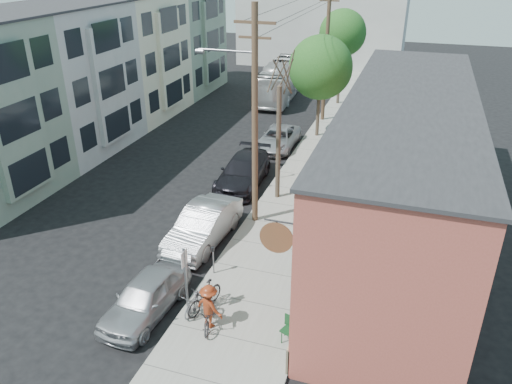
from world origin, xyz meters
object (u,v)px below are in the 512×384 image
(parking_meter_near, at_px, (213,256))
(tree_leafy_far, at_px, (343,33))
(patio_chair_a, at_px, (296,315))
(utility_pole_near, at_px, (254,116))
(patio_chair_b, at_px, (289,330))
(patron_grey, at_px, (298,239))
(parked_bike_b, at_px, (194,301))
(bus, at_px, (281,80))
(sign_post, at_px, (186,276))
(parking_meter_far, at_px, (280,164))
(car_2, at_px, (243,171))
(parked_bike_a, at_px, (204,297))
(tree_leafy_mid, at_px, (321,68))
(patron_green, at_px, (302,251))
(car_3, at_px, (278,138))
(car_0, at_px, (146,297))
(cyclist, at_px, (209,306))
(car_1, at_px, (203,225))
(tree_bare, at_px, (278,144))

(parking_meter_near, height_order, tree_leafy_far, tree_leafy_far)
(patio_chair_a, bearing_deg, utility_pole_near, 116.90)
(patio_chair_b, height_order, patron_grey, patron_grey)
(parked_bike_b, xyz_separation_m, bus, (-4.93, 29.40, 0.96))
(sign_post, height_order, parking_meter_near, sign_post)
(parking_meter_near, distance_m, parking_meter_far, 9.85)
(car_2, bearing_deg, parked_bike_a, -80.51)
(tree_leafy_mid, distance_m, patron_green, 17.00)
(tree_leafy_mid, relative_size, patron_green, 3.81)
(parking_meter_far, relative_size, utility_pole_near, 0.12)
(parking_meter_near, height_order, bus, bus)
(tree_leafy_mid, distance_m, car_3, 5.50)
(parking_meter_near, distance_m, car_0, 3.24)
(utility_pole_near, xyz_separation_m, tree_leafy_mid, (0.41, 12.92, -0.51))
(tree_leafy_mid, height_order, cyclist, tree_leafy_mid)
(car_1, bearing_deg, patron_grey, 2.39)
(tree_leafy_far, distance_m, parked_bike_a, 28.90)
(parking_meter_near, xyz_separation_m, tree_bare, (0.55, 7.49, 2.14))
(utility_pole_near, bearing_deg, car_2, 116.26)
(patron_grey, bearing_deg, patio_chair_b, 2.95)
(utility_pole_near, distance_m, parked_bike_a, 8.40)
(parking_meter_far, bearing_deg, tree_leafy_mid, 85.98)
(patron_grey, bearing_deg, parked_bike_a, -35.64)
(parked_bike_b, bearing_deg, tree_bare, 88.12)
(patio_chair_a, height_order, car_3, car_3)
(sign_post, distance_m, patio_chair_a, 4.09)
(car_1, height_order, bus, bus)
(utility_pole_near, bearing_deg, tree_bare, 81.48)
(tree_leafy_mid, xyz_separation_m, parked_bike_b, (-0.34, -20.03, -4.34))
(tree_leafy_far, distance_m, patron_green, 25.50)
(parking_meter_far, height_order, bus, bus)
(parked_bike_b, xyz_separation_m, car_2, (-2.00, 11.03, 0.24))
(patio_chair_a, bearing_deg, parking_meter_far, 105.92)
(utility_pole_near, bearing_deg, cyclist, -83.04)
(tree_leafy_far, height_order, patio_chair_b, tree_leafy_far)
(parked_bike_b, height_order, bus, bus)
(parking_meter_far, relative_size, parked_bike_b, 0.80)
(parking_meter_near, xyz_separation_m, patron_grey, (2.93, 2.28, -0.01))
(patio_chair_a, bearing_deg, tree_bare, 107.20)
(parking_meter_far, relative_size, patron_green, 0.69)
(sign_post, xyz_separation_m, tree_bare, (0.45, 10.14, 1.30))
(parking_meter_far, bearing_deg, tree_leafy_far, 88.08)
(sign_post, height_order, tree_bare, tree_bare)
(tree_bare, height_order, patron_grey, tree_bare)
(tree_leafy_mid, bearing_deg, cyclist, -88.52)
(utility_pole_near, relative_size, patron_grey, 6.06)
(tree_bare, distance_m, bus, 20.31)
(patron_green, distance_m, bus, 26.93)
(patron_grey, relative_size, car_1, 0.32)
(car_3, bearing_deg, parked_bike_a, -83.46)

